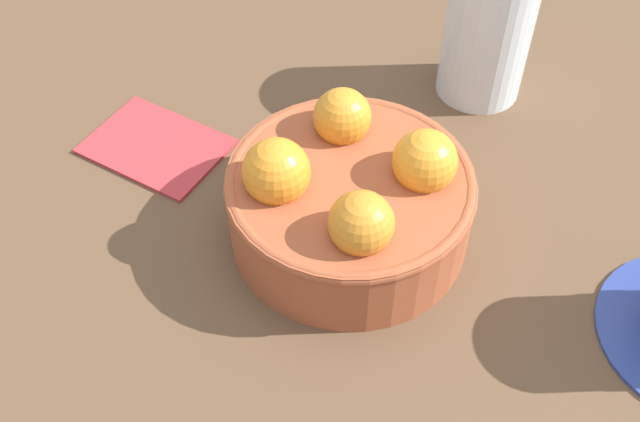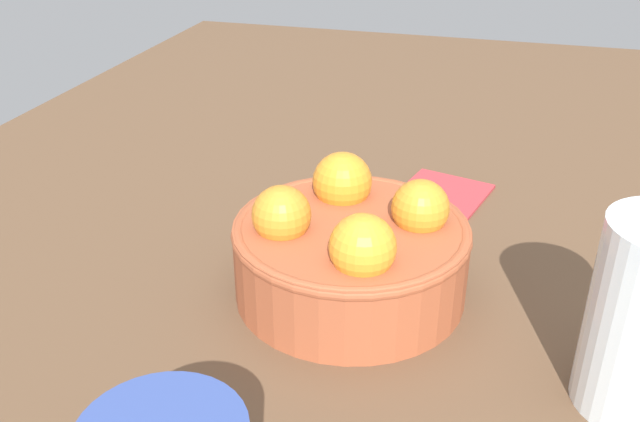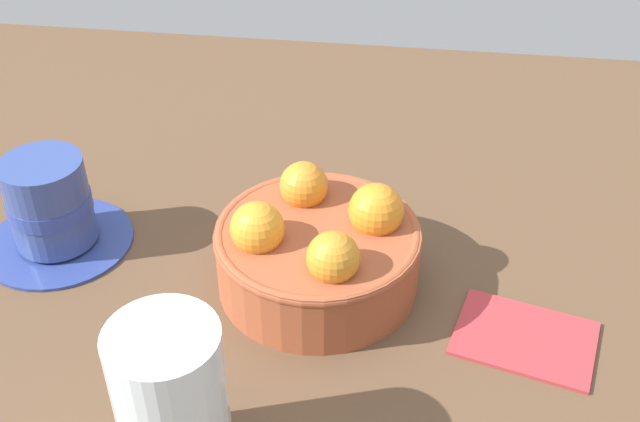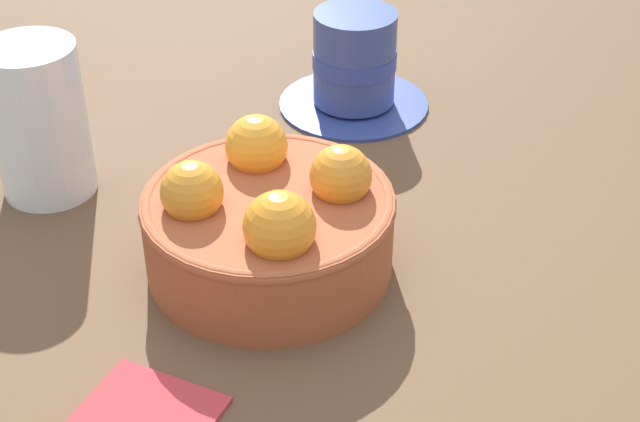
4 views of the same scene
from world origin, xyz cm
name	(u,v)px [view 4 (image 4 of 4)]	position (x,y,z in cm)	size (l,w,h in cm)	color
ground_plane	(271,285)	(0.00, 0.00, -1.66)	(158.88, 95.19, 3.33)	brown
terracotta_bowl	(269,222)	(-0.02, -0.01, 3.70)	(16.82, 16.82, 8.97)	#9E4C2D
coffee_cup	(354,66)	(23.72, -2.08, 3.83)	(13.10, 13.10, 8.64)	navy
water_glass	(39,120)	(6.42, 18.65, 5.91)	(7.00, 7.00, 11.82)	silver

